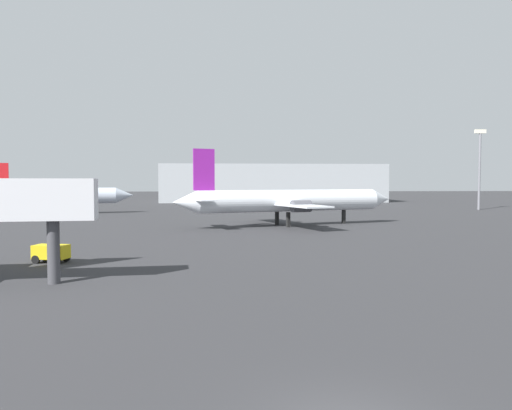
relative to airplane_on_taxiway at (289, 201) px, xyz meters
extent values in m
cylinder|color=silver|center=(0.29, 0.10, 0.00)|extent=(25.70, 11.23, 2.91)
cone|color=silver|center=(14.18, 4.85, 0.00)|extent=(3.96, 3.78, 2.91)
cone|color=silver|center=(-13.61, -4.66, 0.00)|extent=(3.96, 3.78, 2.91)
cube|color=silver|center=(-0.95, -0.33, -0.43)|extent=(9.90, 19.99, 0.20)
cube|color=silver|center=(-11.69, -4.00, 0.29)|extent=(4.26, 7.44, 0.14)
cube|color=purple|center=(-11.29, -3.86, 4.04)|extent=(2.66, 1.13, 5.17)
cylinder|color=#4C4C54|center=(-1.43, 3.50, -0.58)|extent=(2.92, 2.28, 1.54)
cylinder|color=#4C4C54|center=(1.01, -3.64, -0.58)|extent=(2.92, 2.28, 1.54)
cube|color=black|center=(8.21, 2.81, -2.43)|extent=(0.54, 0.54, 1.96)
cube|color=black|center=(-1.50, 1.29, -2.43)|extent=(0.54, 0.54, 1.96)
cube|color=black|center=(-0.40, -1.94, -2.43)|extent=(0.54, 0.54, 1.96)
cylinder|color=#B2BCCC|center=(-39.31, 27.92, -0.04)|extent=(20.67, 7.49, 2.98)
cone|color=#B2BCCC|center=(-27.71, 30.58, -0.04)|extent=(3.86, 3.64, 2.98)
cube|color=#B2BCCC|center=(-40.31, 27.69, -0.49)|extent=(7.80, 18.04, 0.18)
cube|color=red|center=(-48.57, 25.80, 3.70)|extent=(2.42, 0.76, 4.50)
cylinder|color=#4C4C54|center=(-40.45, 31.09, -0.64)|extent=(2.52, 1.84, 1.37)
cylinder|color=#4C4C54|center=(-38.96, 24.57, -0.64)|extent=(2.52, 1.84, 1.37)
cube|color=black|center=(-32.90, 29.39, -2.47)|extent=(0.45, 0.45, 1.88)
cube|color=black|center=(-40.65, 29.17, -2.47)|extent=(0.45, 0.45, 1.88)
cube|color=black|center=(-39.97, 26.21, -2.47)|extent=(0.45, 0.45, 1.88)
cylinder|color=#3F3F44|center=(-18.94, -35.81, -1.56)|extent=(0.70, 0.70, 3.69)
cube|color=gold|center=(-21.66, -28.27, -2.61)|extent=(2.63, 1.82, 1.00)
cylinder|color=black|center=(-20.70, -27.89, -3.11)|extent=(0.63, 0.33, 0.60)
cylinder|color=black|center=(-20.97, -29.03, -3.11)|extent=(0.63, 0.33, 0.60)
cylinder|color=black|center=(-22.34, -27.50, -3.11)|extent=(0.63, 0.33, 0.60)
cylinder|color=black|center=(-22.61, -28.64, -3.11)|extent=(0.63, 0.33, 0.60)
cylinder|color=slate|center=(45.87, 34.72, 4.72)|extent=(0.50, 0.50, 16.26)
cube|color=#F2EACC|center=(45.87, 34.72, 13.25)|extent=(2.40, 0.50, 0.80)
cube|color=#999EA3|center=(6.56, 83.02, 2.17)|extent=(65.95, 22.10, 11.15)
camera|label=1|loc=(-9.33, -64.37, 2.47)|focal=33.89mm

